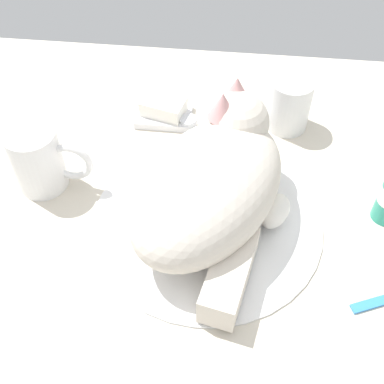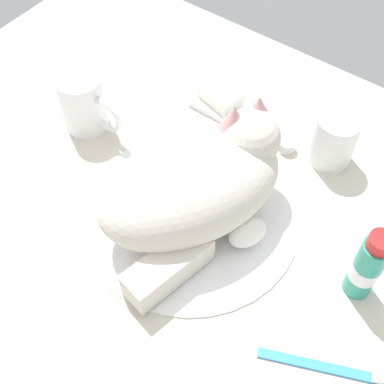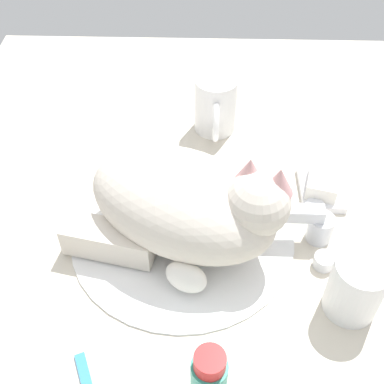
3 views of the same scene
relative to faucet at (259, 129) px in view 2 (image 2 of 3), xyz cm
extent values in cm
cube|color=beige|center=(0.00, -18.09, -4.08)|extent=(110.00, 82.50, 3.00)
cylinder|color=white|center=(0.00, -18.09, -2.26)|extent=(31.53, 31.53, 0.64)
cylinder|color=silver|center=(0.00, 1.05, -0.55)|extent=(3.60, 3.60, 4.08)
cube|color=silver|center=(0.00, -2.78, 2.49)|extent=(2.00, 7.65, 2.00)
cylinder|color=silver|center=(-4.77, 1.05, -1.68)|extent=(2.80, 2.80, 1.80)
cylinder|color=silver|center=(4.77, 1.05, -1.68)|extent=(2.80, 2.80, 1.80)
ellipsoid|color=beige|center=(0.00, -18.09, 4.19)|extent=(26.02, 30.72, 12.27)
sphere|color=beige|center=(3.11, -8.67, 7.56)|extent=(11.25, 11.25, 8.45)
ellipsoid|color=white|center=(2.39, -10.19, 5.72)|extent=(6.55, 6.95, 4.64)
cone|color=#DB9E9E|center=(0.96, -9.75, 11.15)|extent=(5.06, 5.06, 3.80)
cone|color=#DB9E9E|center=(2.59, -6.32, 11.15)|extent=(5.06, 5.06, 3.80)
cube|color=beige|center=(3.55, -27.76, 0.27)|extent=(6.90, 13.05, 4.42)
ellipsoid|color=white|center=(8.98, -17.27, 0.04)|extent=(5.65, 6.60, 3.98)
cylinder|color=white|center=(-24.34, -13.49, 2.33)|extent=(7.10, 7.10, 9.82)
torus|color=white|center=(-19.59, -13.49, 2.33)|extent=(6.50, 1.00, 6.50)
cylinder|color=white|center=(11.00, 3.30, 1.72)|extent=(6.66, 6.66, 8.62)
cube|color=white|center=(-9.00, 2.75, -1.98)|extent=(9.00, 6.40, 1.20)
cube|color=white|center=(-9.00, 2.75, -0.12)|extent=(7.70, 6.06, 2.54)
cylinder|color=teal|center=(24.30, -14.43, 2.70)|extent=(3.63, 3.63, 10.57)
cylinder|color=white|center=(24.30, -14.43, 2.17)|extent=(3.71, 3.71, 2.64)
cylinder|color=red|center=(24.30, -14.43, 8.88)|extent=(3.09, 3.09, 1.80)
cube|color=#388CD8|center=(25.69, -26.41, -2.18)|extent=(14.86, 7.24, 0.80)
cube|color=white|center=(31.87, -23.77, -1.38)|extent=(2.59, 2.19, 0.80)
camera|label=1|loc=(2.57, -60.07, 52.09)|focal=46.88mm
camera|label=2|loc=(25.13, -52.04, 60.84)|focal=49.42mm
camera|label=3|loc=(45.05, -15.49, 53.26)|focal=46.97mm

